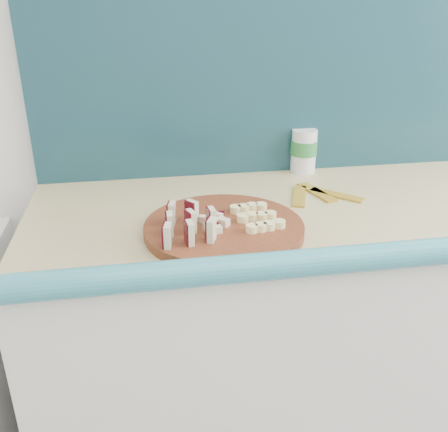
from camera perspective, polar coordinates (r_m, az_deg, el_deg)
name	(u,v)px	position (r m, az deg, el deg)	size (l,w,h in m)	color
kitchen_counter	(411,330)	(1.71, 20.57, -12.07)	(2.20, 0.63, 0.91)	silver
backsplash	(399,86)	(1.67, 19.32, 13.88)	(2.20, 0.02, 0.50)	teal
cutting_board	(224,228)	(1.16, 0.00, -1.42)	(0.37, 0.37, 0.02)	#4E2010
apple_wedges	(188,223)	(1.10, -4.18, -0.83)	(0.12, 0.15, 0.05)	beige
apple_chunks	(214,221)	(1.14, -1.15, -0.63)	(0.05, 0.06, 0.02)	#FBEAC8
banana_slices	(256,216)	(1.17, 3.73, -0.06)	(0.11, 0.15, 0.02)	#F4E695
canister	(304,150)	(1.57, 9.10, 7.47)	(0.08, 0.08, 0.13)	silver
banana_peel	(318,194)	(1.40, 10.64, 2.44)	(0.21, 0.17, 0.01)	#B28B22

